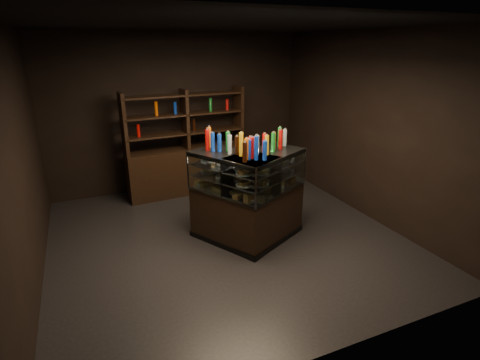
% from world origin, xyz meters
% --- Properties ---
extents(ground, '(5.00, 5.00, 0.00)m').
position_xyz_m(ground, '(0.00, 0.00, 0.00)').
color(ground, black).
rests_on(ground, ground).
extents(room_shell, '(5.02, 5.02, 3.01)m').
position_xyz_m(room_shell, '(0.00, 0.00, 1.94)').
color(room_shell, black).
rests_on(room_shell, ground).
extents(display_case, '(1.69, 1.38, 1.35)m').
position_xyz_m(display_case, '(0.29, -0.18, 0.46)').
color(display_case, black).
rests_on(display_case, ground).
extents(food_display, '(1.35, 1.08, 0.42)m').
position_xyz_m(food_display, '(0.29, -0.18, 1.04)').
color(food_display, '#B46F40').
rests_on(food_display, display_case).
extents(bottles_top, '(1.18, 0.94, 0.30)m').
position_xyz_m(bottles_top, '(0.29, -0.18, 1.48)').
color(bottles_top, '#147223').
rests_on(bottles_top, display_case).
extents(potted_conifer, '(0.39, 0.39, 0.84)m').
position_xyz_m(potted_conifer, '(0.72, 1.40, 0.48)').
color(potted_conifer, black).
rests_on(potted_conifer, ground).
extents(back_shelving, '(2.31, 0.56, 2.00)m').
position_xyz_m(back_shelving, '(-0.00, 2.05, 0.61)').
color(back_shelving, black).
rests_on(back_shelving, ground).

